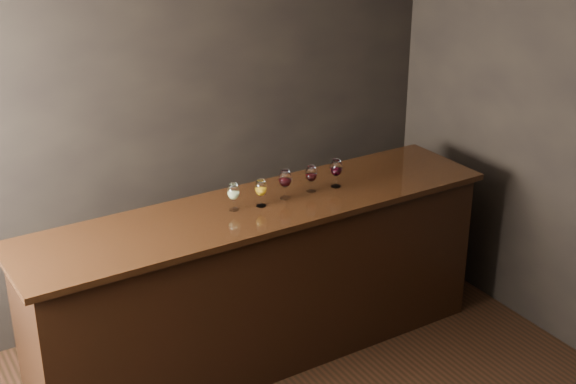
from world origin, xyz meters
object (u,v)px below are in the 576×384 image
back_bar_shelf (194,268)px  glass_red_c (336,169)px  glass_amber (261,189)px  glass_red_b (311,174)px  glass_red_a (285,179)px  bar_counter (261,285)px  glass_white (233,192)px

back_bar_shelf → glass_red_c: 1.39m
back_bar_shelf → glass_amber: bearing=-76.3°
glass_red_b → glass_red_c: (0.19, -0.01, 0.01)m
glass_amber → glass_red_a: glass_red_a is taller
bar_counter → glass_red_b: size_ratio=17.02×
back_bar_shelf → glass_red_a: (0.38, -0.72, 0.89)m
bar_counter → glass_white: (-0.18, 0.03, 0.72)m
glass_white → glass_amber: size_ratio=1.00×
glass_amber → glass_red_a: size_ratio=0.91×
glass_amber → glass_red_a: (0.20, 0.03, 0.01)m
back_bar_shelf → glass_red_b: bearing=-50.3°
back_bar_shelf → glass_red_a: 1.21m
bar_counter → glass_red_a: (0.20, 0.02, 0.73)m
bar_counter → glass_red_c: bearing=-0.1°
glass_red_b → glass_amber: bearing=-174.7°
back_bar_shelf → glass_red_a: size_ratio=10.81×
glass_amber → glass_red_c: glass_red_c is taller
glass_amber → glass_red_c: (0.60, 0.03, 0.01)m
back_bar_shelf → bar_counter: bearing=-76.3°
back_bar_shelf → glass_red_c: glass_red_c is taller
glass_amber → glass_red_b: glass_red_b is taller
glass_amber → glass_red_c: size_ratio=0.92×
glass_amber → glass_red_c: bearing=2.4°
back_bar_shelf → glass_white: size_ratio=11.96×
back_bar_shelf → glass_white: bearing=-89.9°
bar_counter → glass_amber: glass_amber is taller
glass_red_b → glass_red_c: glass_red_c is taller
glass_red_c → glass_red_b: bearing=176.2°
glass_white → glass_red_b: (0.59, 0.00, 0.00)m
glass_amber → glass_red_a: bearing=8.7°
bar_counter → back_bar_shelf: bearing=102.0°
glass_white → back_bar_shelf: bearing=90.1°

